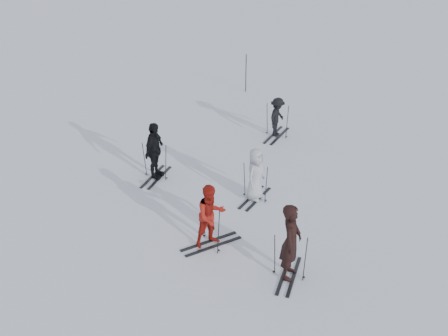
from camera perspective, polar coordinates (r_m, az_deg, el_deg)
name	(u,v)px	position (r m, az deg, el deg)	size (l,w,h in m)	color
ground	(209,212)	(16.69, -1.58, -4.46)	(120.00, 120.00, 0.00)	silver
skier_near_dark	(291,243)	(13.71, 6.80, -7.53)	(0.74, 0.48, 2.02)	black
skier_red	(211,217)	(14.81, -1.35, -4.95)	(0.86, 0.67, 1.78)	maroon
skier_grey	(255,175)	(16.96, 3.21, -0.70)	(0.81, 0.53, 1.65)	#A9AEB3
skier_uphill_left	(154,151)	(18.23, -7.08, 1.68)	(1.12, 0.46, 1.90)	black
skier_uphill_far	(277,118)	(21.32, 5.43, 5.12)	(0.97, 0.56, 1.50)	black
skis_near_dark	(290,256)	(13.94, 6.71, -8.85)	(0.89, 1.69, 1.23)	black
skis_red	(211,224)	(14.94, -1.34, -5.73)	(0.94, 1.77, 1.29)	black
skis_grey	(255,181)	(17.07, 3.19, -1.36)	(0.88, 1.66, 1.21)	black
skis_uphill_left	(155,160)	(18.38, -7.02, 0.77)	(0.91, 1.72, 1.26)	black
skis_uphill_far	(277,120)	(21.35, 5.42, 4.91)	(0.97, 1.82, 1.33)	black
piste_marker	(246,73)	(25.86, 2.24, 9.60)	(0.04, 0.04, 1.76)	black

